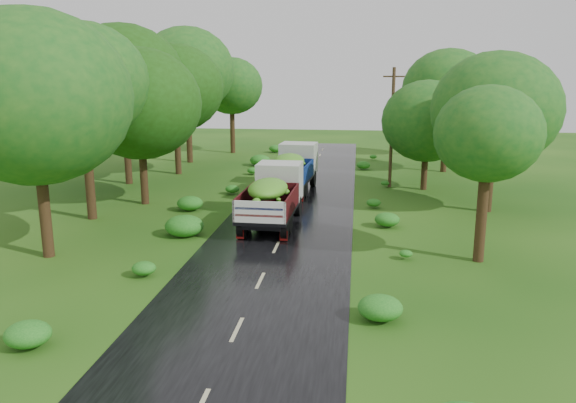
# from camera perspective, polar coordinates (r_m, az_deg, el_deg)

# --- Properties ---
(ground) EXTENTS (120.00, 120.00, 0.00)m
(ground) POSITION_cam_1_polar(r_m,az_deg,el_deg) (16.91, -5.21, -12.87)
(ground) COLOR #15440E
(ground) RESTS_ON ground
(road) EXTENTS (6.50, 80.00, 0.02)m
(road) POSITION_cam_1_polar(r_m,az_deg,el_deg) (21.43, -2.38, -7.10)
(road) COLOR black
(road) RESTS_ON ground
(road_lines) EXTENTS (0.12, 69.60, 0.00)m
(road_lines) POSITION_cam_1_polar(r_m,az_deg,el_deg) (22.36, -1.96, -6.20)
(road_lines) COLOR #BFB78C
(road_lines) RESTS_ON road
(truck_near) EXTENTS (2.48, 6.61, 2.76)m
(truck_near) POSITION_cam_1_polar(r_m,az_deg,el_deg) (27.72, -1.51, 0.87)
(truck_near) COLOR black
(truck_near) RESTS_ON ground
(truck_far) EXTENTS (2.85, 6.87, 2.82)m
(truck_far) POSITION_cam_1_polar(r_m,az_deg,el_deg) (35.50, 0.50, 3.60)
(truck_far) COLOR black
(truck_far) RESTS_ON ground
(utility_pole) EXTENTS (1.35, 0.29, 7.71)m
(utility_pole) POSITION_cam_1_polar(r_m,az_deg,el_deg) (37.06, 10.51, 7.48)
(utility_pole) COLOR #382616
(utility_pole) RESTS_ON ground
(trees_left) EXTENTS (7.45, 34.77, 9.34)m
(trees_left) POSITION_cam_1_polar(r_m,az_deg,el_deg) (37.83, -13.81, 11.30)
(trees_left) COLOR black
(trees_left) RESTS_ON ground
(trees_right) EXTENTS (6.31, 32.86, 7.75)m
(trees_right) POSITION_cam_1_polar(r_m,az_deg,el_deg) (38.05, 16.30, 9.21)
(trees_right) COLOR black
(trees_right) RESTS_ON ground
(shrubs) EXTENTS (11.90, 44.00, 0.70)m
(shrubs) POSITION_cam_1_polar(r_m,az_deg,el_deg) (29.88, 0.42, -0.62)
(shrubs) COLOR #186819
(shrubs) RESTS_ON ground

